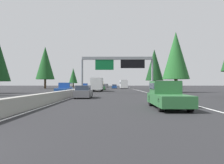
# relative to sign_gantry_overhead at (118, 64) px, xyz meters

# --- Properties ---
(ground_plane) EXTENTS (320.00, 320.00, 0.00)m
(ground_plane) POSITION_rel_sign_gantry_overhead_xyz_m (24.32, 6.04, -5.09)
(ground_plane) COLOR #262628
(median_barrier) EXTENTS (180.00, 0.56, 0.90)m
(median_barrier) POSITION_rel_sign_gantry_overhead_xyz_m (44.32, 6.34, -4.64)
(median_barrier) COLOR #9E9B93
(median_barrier) RESTS_ON ground
(shoulder_stripe_right) EXTENTS (160.00, 0.16, 0.01)m
(shoulder_stripe_right) POSITION_rel_sign_gantry_overhead_xyz_m (34.32, -5.48, -5.09)
(shoulder_stripe_right) COLOR silver
(shoulder_stripe_right) RESTS_ON ground
(shoulder_stripe_median) EXTENTS (160.00, 0.16, 0.01)m
(shoulder_stripe_median) POSITION_rel_sign_gantry_overhead_xyz_m (34.32, 5.79, -5.09)
(shoulder_stripe_median) COLOR silver
(shoulder_stripe_median) RESTS_ON ground
(sign_gantry_overhead) EXTENTS (0.50, 12.68, 6.40)m
(sign_gantry_overhead) POSITION_rel_sign_gantry_overhead_xyz_m (0.00, 0.00, 0.00)
(sign_gantry_overhead) COLOR gray
(sign_gantry_overhead) RESTS_ON ground
(pickup_near_right) EXTENTS (5.60, 2.00, 1.86)m
(pickup_near_right) POSITION_rel_sign_gantry_overhead_xyz_m (-24.76, -2.89, -4.18)
(pickup_near_right) COLOR #2D6B38
(pickup_near_right) RESTS_ON ground
(sedan_distant_b) EXTENTS (4.40, 1.80, 1.47)m
(sedan_distant_b) POSITION_rel_sign_gantry_overhead_xyz_m (-13.50, 4.31, -4.41)
(sedan_distant_b) COLOR slate
(sedan_distant_b) RESTS_ON ground
(sedan_mid_center) EXTENTS (4.40, 1.80, 1.47)m
(sedan_mid_center) POSITION_rel_sign_gantry_overhead_xyz_m (42.63, 0.57, -4.41)
(sedan_mid_center) COLOR #1E4793
(sedan_mid_center) RESTS_ON ground
(bus_mid_left) EXTENTS (11.50, 2.55, 3.10)m
(bus_mid_left) POSITION_rel_sign_gantry_overhead_xyz_m (44.17, -2.76, -3.38)
(bus_mid_left) COLOR white
(bus_mid_left) RESTS_ON ground
(minivan_mid_right) EXTENTS (5.00, 1.95, 1.69)m
(minivan_mid_right) POSITION_rel_sign_gantry_overhead_xyz_m (63.42, 4.28, -4.14)
(minivan_mid_right) COLOR slate
(minivan_mid_right) RESTS_ON ground
(sedan_far_center) EXTENTS (4.40, 1.80, 1.47)m
(sedan_far_center) POSITION_rel_sign_gantry_overhead_xyz_m (23.19, 4.01, -4.41)
(sedan_far_center) COLOR #2D6B38
(sedan_far_center) RESTS_ON ground
(box_truck_distant_a) EXTENTS (8.50, 2.40, 2.95)m
(box_truck_distant_a) POSITION_rel_sign_gantry_overhead_xyz_m (10.93, 4.45, -3.48)
(box_truck_distant_a) COLOR white
(box_truck_distant_a) RESTS_ON ground
(oncoming_near) EXTENTS (5.60, 2.00, 1.86)m
(oncoming_near) POSITION_rel_sign_gantry_overhead_xyz_m (53.60, 12.44, -4.18)
(oncoming_near) COLOR #1E4793
(oncoming_near) RESTS_ON ground
(oncoming_far) EXTENTS (5.60, 2.00, 1.86)m
(oncoming_far) POSITION_rel_sign_gantry_overhead_xyz_m (-1.77, 9.02, -4.18)
(oncoming_far) COLOR #1E4793
(oncoming_far) RESTS_ON ground
(conifer_right_near) EXTENTS (5.15, 5.15, 11.70)m
(conifer_right_near) POSITION_rel_sign_gantry_overhead_xyz_m (4.07, -11.18, 2.01)
(conifer_right_near) COLOR #4C3823
(conifer_right_near) RESTS_ON ground
(conifer_right_mid) EXTENTS (5.44, 5.44, 12.36)m
(conifer_right_mid) POSITION_rel_sign_gantry_overhead_xyz_m (31.07, -11.73, 2.42)
(conifer_right_mid) COLOR #4C3823
(conifer_right_mid) RESTS_ON ground
(conifer_left_mid) EXTENTS (6.58, 6.58, 14.96)m
(conifer_left_mid) POSITION_rel_sign_gantry_overhead_xyz_m (41.84, 25.21, 4.01)
(conifer_left_mid) COLOR #4C3823
(conifer_left_mid) RESTS_ON ground
(conifer_left_far) EXTENTS (3.98, 3.98, 9.05)m
(conifer_left_far) POSITION_rel_sign_gantry_overhead_xyz_m (67.96, 19.75, 0.40)
(conifer_left_far) COLOR #4C3823
(conifer_left_far) RESTS_ON ground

